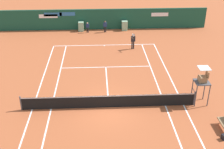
{
  "coord_description": "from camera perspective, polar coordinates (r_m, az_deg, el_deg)",
  "views": [
    {
      "loc": [
        -0.64,
        -16.89,
        11.4
      ],
      "look_at": [
        0.4,
        3.4,
        0.8
      ],
      "focal_mm": 46.5,
      "sensor_mm": 36.0,
      "label": 1
    }
  ],
  "objects": [
    {
      "name": "ground_plane",
      "position": [
        20.86,
        -0.7,
        -5.56
      ],
      "size": [
        80.0,
        80.0,
        0.01
      ],
      "color": "#A8512D"
    },
    {
      "name": "tennis_net",
      "position": [
        20.1,
        -0.65,
        -5.25
      ],
      "size": [
        12.1,
        0.1,
        1.07
      ],
      "color": "#4C4C51",
      "rests_on": "ground_plane"
    },
    {
      "name": "sponsor_back_wall",
      "position": [
        35.36,
        -1.81,
        10.75
      ],
      "size": [
        25.0,
        1.02,
        2.45
      ],
      "color": "#194C38",
      "rests_on": "ground_plane"
    },
    {
      "name": "umpire_chair",
      "position": [
        20.9,
        17.34,
        -1.12
      ],
      "size": [
        1.0,
        1.0,
        2.78
      ],
      "rotation": [
        0.0,
        0.0,
        1.57
      ],
      "color": "#47474C",
      "rests_on": "ground_plane"
    },
    {
      "name": "player_on_baseline",
      "position": [
        29.5,
        4.16,
        6.77
      ],
      "size": [
        0.5,
        0.8,
        1.83
      ],
      "rotation": [
        0.0,
        0.0,
        3.48
      ],
      "color": "black",
      "rests_on": "ground_plane"
    },
    {
      "name": "ball_kid_centre_post",
      "position": [
        34.37,
        -1.37,
        9.57
      ],
      "size": [
        0.46,
        0.21,
        1.38
      ],
      "rotation": [
        0.0,
        0.0,
        3.02
      ],
      "color": "black",
      "rests_on": "ground_plane"
    },
    {
      "name": "ball_kid_left_post",
      "position": [
        34.41,
        -4.85,
        9.35
      ],
      "size": [
        0.41,
        0.17,
        1.23
      ],
      "rotation": [
        0.0,
        0.0,
        3.13
      ],
      "color": "black",
      "rests_on": "ground_plane"
    },
    {
      "name": "tennis_ball_by_sideline",
      "position": [
        25.72,
        -10.49,
        0.83
      ],
      "size": [
        0.07,
        0.07,
        0.07
      ],
      "primitive_type": "sphere",
      "color": "#CCE033",
      "rests_on": "ground_plane"
    }
  ]
}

